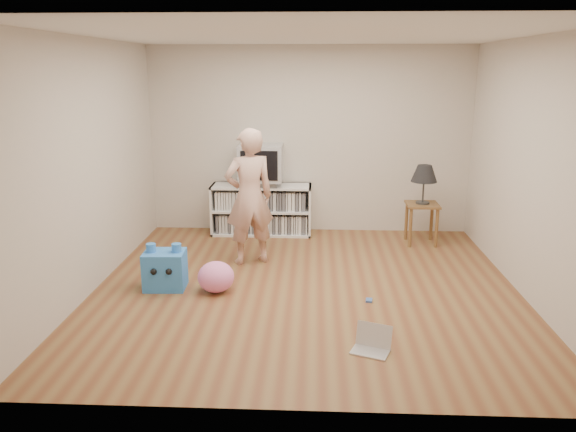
# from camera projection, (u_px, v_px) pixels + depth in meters

# --- Properties ---
(ground) EXTENTS (4.50, 4.50, 0.00)m
(ground) POSITION_uv_depth(u_px,v_px,m) (306.00, 287.00, 6.04)
(ground) COLOR brown
(ground) RESTS_ON ground
(walls) EXTENTS (4.52, 4.52, 2.60)m
(walls) POSITION_uv_depth(u_px,v_px,m) (307.00, 168.00, 5.71)
(walls) COLOR beige
(walls) RESTS_ON ground
(ceiling) EXTENTS (4.50, 4.50, 0.01)m
(ceiling) POSITION_uv_depth(u_px,v_px,m) (308.00, 34.00, 5.38)
(ceiling) COLOR white
(ceiling) RESTS_ON walls
(media_unit) EXTENTS (1.40, 0.45, 0.70)m
(media_unit) POSITION_uv_depth(u_px,v_px,m) (262.00, 209.00, 7.95)
(media_unit) COLOR white
(media_unit) RESTS_ON ground
(dvd_deck) EXTENTS (0.45, 0.35, 0.07)m
(dvd_deck) POSITION_uv_depth(u_px,v_px,m) (261.00, 183.00, 7.84)
(dvd_deck) COLOR gray
(dvd_deck) RESTS_ON media_unit
(crt_tv) EXTENTS (0.60, 0.53, 0.50)m
(crt_tv) POSITION_uv_depth(u_px,v_px,m) (261.00, 163.00, 7.76)
(crt_tv) COLOR #A5A5AA
(crt_tv) RESTS_ON dvd_deck
(side_table) EXTENTS (0.42, 0.42, 0.55)m
(side_table) POSITION_uv_depth(u_px,v_px,m) (422.00, 213.00, 7.46)
(side_table) COLOR brown
(side_table) RESTS_ON ground
(table_lamp) EXTENTS (0.34, 0.34, 0.52)m
(table_lamp) POSITION_uv_depth(u_px,v_px,m) (424.00, 174.00, 7.32)
(table_lamp) COLOR #333333
(table_lamp) RESTS_ON side_table
(person) EXTENTS (0.70, 0.59, 1.63)m
(person) POSITION_uv_depth(u_px,v_px,m) (249.00, 197.00, 6.62)
(person) COLOR #D9A794
(person) RESTS_ON ground
(laptop) EXTENTS (0.37, 0.33, 0.21)m
(laptop) POSITION_uv_depth(u_px,v_px,m) (372.00, 343.00, 4.69)
(laptop) COLOR silver
(laptop) RESTS_ON ground
(playing_cards) EXTENTS (0.08, 0.10, 0.02)m
(playing_cards) POSITION_uv_depth(u_px,v_px,m) (369.00, 300.00, 5.68)
(playing_cards) COLOR #3F60A8
(playing_cards) RESTS_ON ground
(plush_blue) EXTENTS (0.44, 0.39, 0.50)m
(plush_blue) POSITION_uv_depth(u_px,v_px,m) (165.00, 269.00, 5.98)
(plush_blue) COLOR #2D7BDB
(plush_blue) RESTS_ON ground
(plush_pink) EXTENTS (0.39, 0.39, 0.33)m
(plush_pink) POSITION_uv_depth(u_px,v_px,m) (216.00, 277.00, 5.89)
(plush_pink) COLOR pink
(plush_pink) RESTS_ON ground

